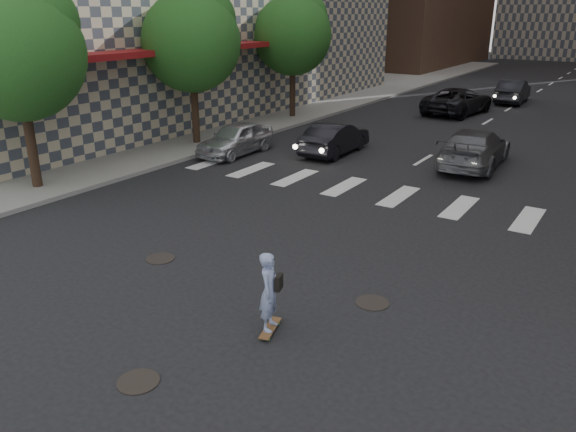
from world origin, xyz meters
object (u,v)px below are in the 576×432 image
at_px(tree_c, 295,32).
at_px(skateboarder, 270,292).
at_px(traffic_car_b, 475,148).
at_px(traffic_car_c, 458,101).
at_px(traffic_car_a, 335,138).
at_px(tree_b, 194,37).
at_px(traffic_car_e, 513,91).
at_px(silver_sedan, 236,139).
at_px(tree_a, 21,47).

bearing_deg(tree_c, skateboarder, -58.85).
relative_size(traffic_car_b, traffic_car_c, 0.93).
bearing_deg(traffic_car_a, tree_b, 16.24).
bearing_deg(traffic_car_a, traffic_car_e, -100.82).
bearing_deg(tree_b, traffic_car_b, 14.58).
bearing_deg(skateboarder, traffic_car_a, 97.53).
bearing_deg(traffic_car_c, skateboarder, 107.20).
height_order(traffic_car_b, traffic_car_c, traffic_car_c).
distance_m(silver_sedan, traffic_car_a, 4.17).
bearing_deg(traffic_car_c, silver_sedan, 79.63).
height_order(tree_a, tree_b, same).
relative_size(skateboarder, silver_sedan, 0.41).
distance_m(silver_sedan, traffic_car_e, 21.91).
height_order(silver_sedan, traffic_car_e, traffic_car_e).
bearing_deg(traffic_car_c, traffic_car_a, 91.39).
distance_m(tree_b, skateboarder, 16.56).
xyz_separation_m(tree_c, skateboarder, (11.60, -19.19, -3.80)).
height_order(tree_a, traffic_car_e, tree_a).
height_order(tree_b, skateboarder, tree_b).
height_order(traffic_car_c, traffic_car_e, traffic_car_c).
bearing_deg(silver_sedan, traffic_car_c, 71.74).
bearing_deg(tree_c, traffic_car_b, -23.80).
bearing_deg(skateboarder, traffic_car_e, 78.62).
height_order(traffic_car_a, traffic_car_e, traffic_car_e).
xyz_separation_m(silver_sedan, traffic_car_e, (6.58, 20.90, 0.07)).
height_order(tree_b, traffic_car_a, tree_b).
relative_size(tree_b, traffic_car_b, 1.31).
bearing_deg(tree_a, traffic_car_b, 43.87).
xyz_separation_m(tree_b, traffic_car_a, (5.91, 1.86, -3.99)).
distance_m(tree_a, traffic_car_a, 12.17).
bearing_deg(tree_a, traffic_car_a, 59.07).
relative_size(tree_c, traffic_car_a, 1.65).
bearing_deg(traffic_car_b, traffic_car_c, -73.17).
distance_m(tree_b, traffic_car_b, 12.42).
bearing_deg(tree_b, silver_sedan, -10.86).
bearing_deg(traffic_car_a, traffic_car_b, -169.91).
distance_m(tree_c, traffic_car_b, 13.07).
height_order(skateboarder, traffic_car_e, skateboarder).
distance_m(tree_a, traffic_car_b, 16.30).
height_order(tree_a, tree_c, same).
bearing_deg(traffic_car_e, tree_c, 51.37).
bearing_deg(tree_b, traffic_car_a, 17.50).
bearing_deg(traffic_car_a, skateboarder, 112.29).
xyz_separation_m(traffic_car_b, traffic_car_e, (-2.37, 17.46, 0.01)).
xyz_separation_m(tree_b, traffic_car_e, (9.04, 20.43, -3.91)).
distance_m(tree_b, traffic_car_c, 16.58).
distance_m(skateboarder, silver_sedan, 14.10).
bearing_deg(skateboarder, tree_a, 148.58).
bearing_deg(tree_c, traffic_car_e, 53.98).
bearing_deg(silver_sedan, tree_c, 105.86).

